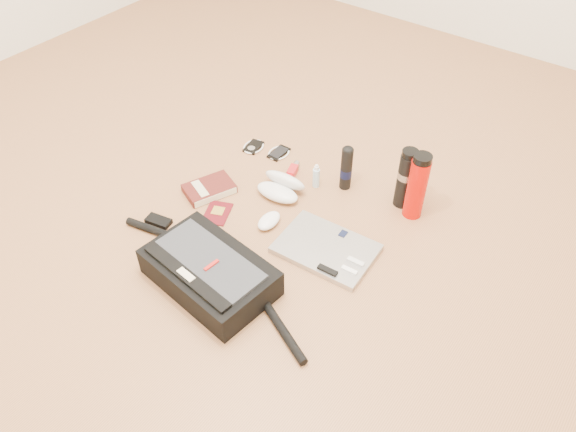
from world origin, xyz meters
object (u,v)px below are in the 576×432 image
Objects in this scene: messenger_bag at (209,272)px; thermos_red at (417,186)px; book at (209,189)px; thermos_black at (406,178)px; laptop at (326,249)px.

messenger_bag is 0.83m from thermos_red.
thermos_black is (0.66, 0.40, 0.11)m from book.
book is 0.80× the size of thermos_red.
laptop is at bearing 63.09° from messenger_bag.
thermos_black reaches higher than book.
messenger_bag is at bearing -118.48° from thermos_red.
laptop is at bearing -113.13° from thermos_red.
messenger_bag is 0.83m from thermos_black.
thermos_black is at bearing 54.25° from book.
thermos_black is (0.33, 0.76, 0.07)m from messenger_bag.
thermos_red reaches higher than book.
messenger_bag is 0.44m from laptop.
thermos_red is at bearing 50.24° from book.
messenger_bag reaches higher than laptop.
thermos_black reaches higher than laptop.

